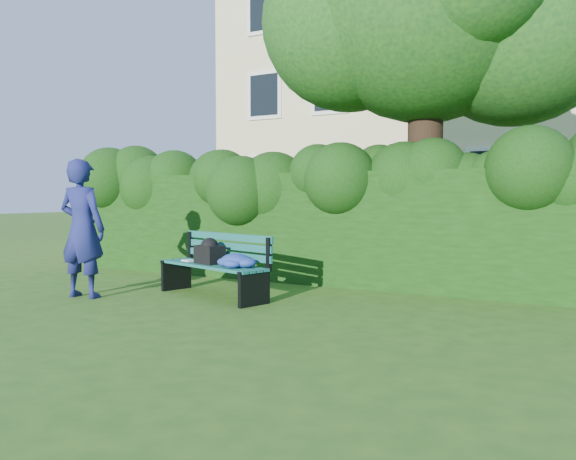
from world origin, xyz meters
The scene contains 5 objects.
ground centered at (0.00, 0.00, 0.00)m, with size 80.00×80.00×0.00m, color #2E591B.
apartment_building centered at (0.00, 13.99, 6.00)m, with size 16.00×8.08×12.00m.
hedge centered at (0.00, 2.20, 0.90)m, with size 10.00×1.00×1.80m.
park_bench centered at (-0.84, 0.13, 0.50)m, with size 1.98×1.09×0.89m.
man_reading centered at (-2.54, -0.76, 0.97)m, with size 0.71×0.46×1.94m, color navy.
Camera 1 is at (3.73, -6.25, 1.41)m, focal length 35.00 mm.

